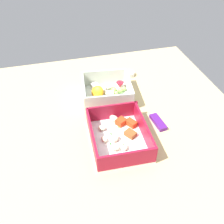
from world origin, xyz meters
TOP-DOWN VIEW (x-y plane):
  - table_surface at (0.00, 0.00)cm, footprint 80.00×80.00cm
  - pasta_container at (8.72, -0.65)cm, footprint 20.11×15.83cm
  - fruit_bowl at (-11.20, 1.07)cm, footprint 16.77×17.08cm
  - candy_bar at (5.31, 12.54)cm, footprint 7.21×3.10cm
  - paper_cup_liner at (-22.32, 12.29)cm, footprint 3.99×3.99cm

SIDE VIEW (x-z plane):
  - table_surface at x=0.00cm, z-range 0.00..2.00cm
  - candy_bar at x=5.31cm, z-range 2.00..3.20cm
  - paper_cup_liner at x=-22.32cm, z-range 2.00..3.50cm
  - pasta_container at x=8.72cm, z-range 0.93..6.57cm
  - fruit_bowl at x=-11.20cm, z-range 0.95..7.11cm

